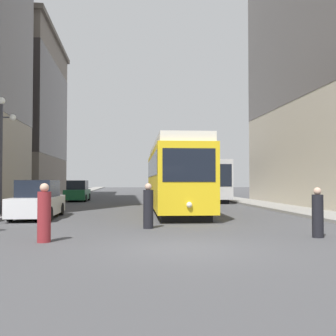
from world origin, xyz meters
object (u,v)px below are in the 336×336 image
(streetcar, at_px, (174,175))
(pedestrian_on_sidewalk, at_px, (44,215))
(pedestrian_crossing_far, at_px, (148,207))
(parked_car_left_mid, at_px, (38,200))
(transit_bus, at_px, (200,179))
(pedestrian_crossing_near, at_px, (318,214))
(parked_car_left_near, at_px, (77,192))
(lamp_post_left_near, at_px, (1,138))

(streetcar, relative_size, pedestrian_on_sidewalk, 8.55)
(streetcar, relative_size, pedestrian_crossing_far, 8.67)
(pedestrian_crossing_far, bearing_deg, pedestrian_on_sidewalk, -67.97)
(parked_car_left_mid, bearing_deg, transit_bus, 56.56)
(streetcar, bearing_deg, pedestrian_crossing_near, -72.77)
(streetcar, height_order, parked_car_left_near, streetcar)
(pedestrian_crossing_far, bearing_deg, streetcar, 145.28)
(streetcar, distance_m, pedestrian_crossing_far, 8.88)
(transit_bus, xyz_separation_m, parked_car_left_near, (-10.88, 0.09, -1.10))
(streetcar, bearing_deg, parked_car_left_mid, -149.94)
(pedestrian_crossing_near, relative_size, pedestrian_crossing_far, 0.93)
(parked_car_left_near, relative_size, pedestrian_crossing_far, 2.51)
(streetcar, xyz_separation_m, lamp_post_left_near, (-8.91, -3.29, 1.80))
(streetcar, height_order, parked_car_left_mid, streetcar)
(parked_car_left_mid, height_order, pedestrian_crossing_near, parked_car_left_mid)
(pedestrian_crossing_far, bearing_deg, transit_bus, 142.65)
(lamp_post_left_near, bearing_deg, pedestrian_on_sidewalk, -66.01)
(parked_car_left_near, bearing_deg, pedestrian_crossing_far, -74.96)
(lamp_post_left_near, bearing_deg, pedestrian_crossing_far, -37.26)
(streetcar, distance_m, pedestrian_crossing_near, 12.05)
(transit_bus, distance_m, parked_car_left_near, 10.93)
(parked_car_left_mid, distance_m, pedestrian_on_sidewalk, 8.06)
(streetcar, bearing_deg, transit_bus, 74.26)
(pedestrian_crossing_far, xyz_separation_m, lamp_post_left_near, (-6.92, 5.27, 3.12))
(transit_bus, xyz_separation_m, pedestrian_crossing_far, (-5.85, -20.83, -1.16))
(pedestrian_crossing_near, distance_m, pedestrian_crossing_far, 5.98)
(parked_car_left_near, height_order, pedestrian_crossing_far, parked_car_left_near)
(parked_car_left_mid, height_order, pedestrian_on_sidewalk, parked_car_left_mid)
(streetcar, relative_size, parked_car_left_near, 3.45)
(lamp_post_left_near, bearing_deg, streetcar, 20.25)
(pedestrian_on_sidewalk, bearing_deg, parked_car_left_near, -3.04)
(pedestrian_on_sidewalk, xyz_separation_m, lamp_post_left_near, (-3.71, 8.34, 3.10))
(streetcar, height_order, pedestrian_crossing_far, streetcar)
(transit_bus, height_order, pedestrian_crossing_near, transit_bus)
(pedestrian_crossing_near, height_order, lamp_post_left_near, lamp_post_left_near)
(streetcar, height_order, transit_bus, streetcar)
(streetcar, height_order, pedestrian_on_sidewalk, streetcar)
(streetcar, height_order, pedestrian_crossing_near, streetcar)
(parked_car_left_mid, height_order, pedestrian_crossing_far, parked_car_left_mid)
(lamp_post_left_near, bearing_deg, transit_bus, 50.61)
(parked_car_left_near, bearing_deg, lamp_post_left_near, -95.38)
(parked_car_left_near, bearing_deg, pedestrian_on_sidewalk, -84.15)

